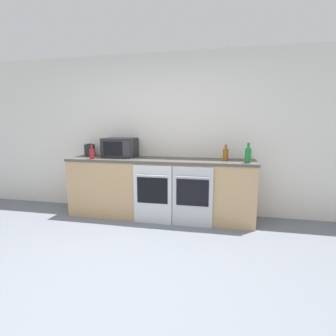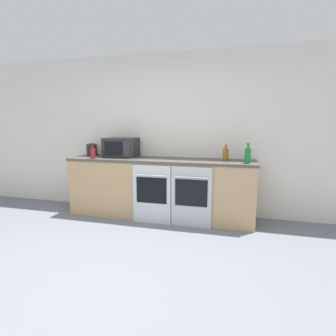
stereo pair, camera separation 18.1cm
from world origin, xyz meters
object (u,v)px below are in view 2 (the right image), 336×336
Objects in this scene: microwave at (121,147)px; bottle_green at (248,155)px; oven_left at (152,194)px; bottle_amber at (226,155)px; oven_right at (191,197)px; bottle_red at (93,153)px; kettle at (92,150)px.

bottle_green is at bearing -7.15° from microwave.
oven_left is 1.24m from bottle_amber.
bottle_amber is 0.35m from bottle_green.
bottle_red is at bearing 176.51° from oven_right.
oven_right is at bearing -141.94° from bottle_amber.
microwave reaches higher than oven_right.
bottle_amber is (1.03, 0.35, 0.58)m from oven_left.
oven_right is 3.09× the size of bottle_green.
bottle_red is at bearing 174.46° from oven_left.
microwave is 1.70m from bottle_amber.
bottle_green reaches higher than kettle.
oven_right is 1.47m from microwave.
kettle is (-1.24, 0.47, 0.59)m from oven_left.
bottle_green is (0.30, -0.18, 0.02)m from bottle_amber.
kettle is at bearing 165.60° from oven_right.
bottle_amber is at bearing 149.24° from bottle_green.
oven_left is 1.69× the size of microwave.
bottle_red is (-0.34, -0.32, -0.07)m from microwave.
microwave is (-0.66, 0.42, 0.65)m from oven_left.
bottle_red is 0.76× the size of bottle_green.
bottle_green reaches higher than oven_right.
microwave is at bearing -5.25° from kettle.
bottle_red reaches higher than oven_right.
microwave is 2.02m from bottle_green.
bottle_green is at bearing 7.08° from oven_left.
oven_right is at bearing -167.47° from bottle_green.
microwave reaches higher than bottle_green.
oven_right is 1.69m from bottle_red.
microwave is 2.18× the size of bottle_amber.
bottle_red is (-1.59, 0.10, 0.57)m from oven_right.
oven_right is at bearing -3.49° from bottle_red.
oven_left is 1.00× the size of oven_right.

